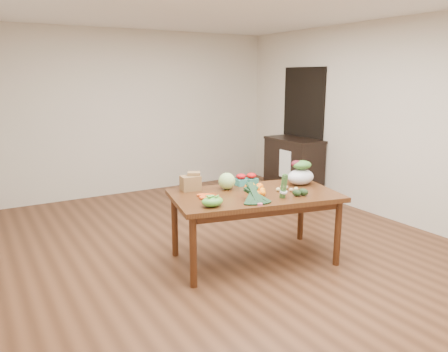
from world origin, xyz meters
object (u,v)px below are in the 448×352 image
asparagus_bundle (284,186)px  salad_bag (301,174)px  cabbage (227,181)px  paper_bag (190,182)px  kale_bunch (256,195)px  cabinet (293,166)px  mandarin_cluster (257,190)px  dining_table (254,227)px

asparagus_bundle → salad_bag: 0.63m
cabbage → paper_bag: bearing=154.7°
cabbage → salad_bag: 0.86m
kale_bunch → asparagus_bundle: size_ratio=1.60×
cabinet → mandarin_cluster: 2.97m
asparagus_bundle → dining_table: bearing=127.1°
cabbage → salad_bag: salad_bag is taller
dining_table → mandarin_cluster: 0.43m
cabbage → cabinet: bearing=35.7°
dining_table → salad_bag: bearing=16.0°
cabinet → mandarin_cluster: size_ratio=5.67×
paper_bag → cabbage: (0.36, -0.17, -0.00)m
cabinet → salad_bag: (-1.49, -1.91, 0.40)m
asparagus_bundle → mandarin_cluster: bearing=133.7°
salad_bag → dining_table: bearing=-176.0°
paper_bag → asparagus_bundle: 1.01m
cabinet → salad_bag: bearing=-127.9°
cabbage → asparagus_bundle: bearing=-62.5°
dining_table → asparagus_bundle: bearing=-52.9°
cabinet → cabbage: cabinet is taller
paper_bag → salad_bag: 1.25m
kale_bunch → salad_bag: (0.85, 0.33, 0.04)m
dining_table → cabinet: 2.90m
cabinet → kale_bunch: size_ratio=2.55×
paper_bag → salad_bag: salad_bag is taller
cabinet → kale_bunch: (-2.33, -2.24, 0.36)m
dining_table → paper_bag: size_ratio=6.33×
cabinet → paper_bag: 3.08m
cabinet → mandarin_cluster: cabinet is taller
paper_bag → asparagus_bundle: asparagus_bundle is taller
cabinet → paper_bag: bearing=-150.8°
mandarin_cluster → cabbage: bearing=114.4°
mandarin_cluster → kale_bunch: kale_bunch is taller
cabinet → mandarin_cluster: bearing=-137.0°
dining_table → cabbage: (-0.17, 0.29, 0.47)m
mandarin_cluster → asparagus_bundle: (0.15, -0.24, 0.07)m
kale_bunch → asparagus_bundle: asparagus_bundle is taller
kale_bunch → asparagus_bundle: 0.33m
paper_bag → salad_bag: (1.18, -0.41, 0.03)m
mandarin_cluster → paper_bag: bearing=134.8°
dining_table → paper_bag: 0.84m
dining_table → paper_bag: (-0.52, 0.46, 0.47)m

